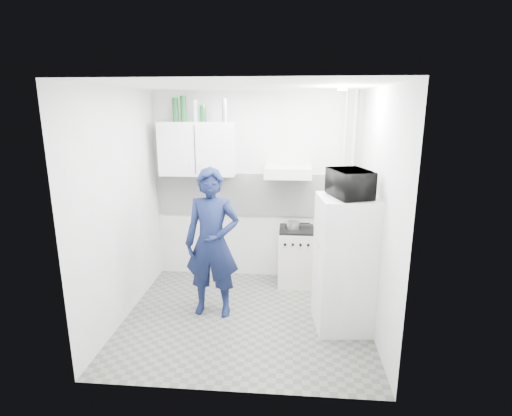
{
  "coord_description": "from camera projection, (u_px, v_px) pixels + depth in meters",
  "views": [
    {
      "loc": [
        0.48,
        -4.17,
        2.4
      ],
      "look_at": [
        0.09,
        0.3,
        1.25
      ],
      "focal_mm": 28.0,
      "sensor_mm": 36.0,
      "label": 1
    }
  ],
  "objects": [
    {
      "name": "floor",
      "position": [
        246.0,
        318.0,
        4.66
      ],
      "size": [
        2.8,
        2.8,
        0.0
      ],
      "primitive_type": "plane",
      "color": "slate",
      "rests_on": "ground"
    },
    {
      "name": "ceiling",
      "position": [
        244.0,
        85.0,
        4.02
      ],
      "size": [
        2.8,
        2.8,
        0.0
      ],
      "primitive_type": "plane",
      "color": "white",
      "rests_on": "wall_back"
    },
    {
      "name": "wall_back",
      "position": [
        255.0,
        188.0,
        5.54
      ],
      "size": [
        2.8,
        0.0,
        2.8
      ],
      "primitive_type": "plane",
      "rotation": [
        1.57,
        0.0,
        0.0
      ],
      "color": "silver",
      "rests_on": "floor"
    },
    {
      "name": "wall_left",
      "position": [
        121.0,
        207.0,
        4.46
      ],
      "size": [
        0.0,
        2.6,
        2.6
      ],
      "primitive_type": "plane",
      "rotation": [
        1.57,
        0.0,
        1.57
      ],
      "color": "silver",
      "rests_on": "floor"
    },
    {
      "name": "wall_right",
      "position": [
        376.0,
        213.0,
        4.22
      ],
      "size": [
        0.0,
        2.6,
        2.6
      ],
      "primitive_type": "plane",
      "rotation": [
        1.57,
        0.0,
        -1.57
      ],
      "color": "silver",
      "rests_on": "floor"
    },
    {
      "name": "person",
      "position": [
        212.0,
        243.0,
        4.58
      ],
      "size": [
        0.65,
        0.45,
        1.74
      ],
      "primitive_type": "imported",
      "rotation": [
        0.0,
        0.0,
        -0.05
      ],
      "color": "#0F1738",
      "rests_on": "floor"
    },
    {
      "name": "stove",
      "position": [
        296.0,
        257.0,
        5.48
      ],
      "size": [
        0.48,
        0.48,
        0.77
      ],
      "primitive_type": "cube",
      "color": "silver",
      "rests_on": "floor"
    },
    {
      "name": "fridge",
      "position": [
        346.0,
        263.0,
        4.33
      ],
      "size": [
        0.68,
        0.68,
        1.48
      ],
      "primitive_type": "cube",
      "rotation": [
        0.0,
        0.0,
        0.11
      ],
      "color": "white",
      "rests_on": "floor"
    },
    {
      "name": "stove_top",
      "position": [
        297.0,
        230.0,
        5.38
      ],
      "size": [
        0.46,
        0.46,
        0.03
      ],
      "primitive_type": "cube",
      "color": "black",
      "rests_on": "stove"
    },
    {
      "name": "saucepan",
      "position": [
        293.0,
        225.0,
        5.37
      ],
      "size": [
        0.18,
        0.18,
        0.1
      ],
      "primitive_type": "cylinder",
      "color": "silver",
      "rests_on": "stove_top"
    },
    {
      "name": "microwave",
      "position": [
        350.0,
        183.0,
        4.11
      ],
      "size": [
        0.6,
        0.49,
        0.29
      ],
      "primitive_type": "imported",
      "rotation": [
        0.0,
        0.0,
        1.87
      ],
      "color": "black",
      "rests_on": "fridge"
    },
    {
      "name": "bottle_b",
      "position": [
        176.0,
        110.0,
        5.2
      ],
      "size": [
        0.08,
        0.08,
        0.3
      ],
      "primitive_type": "cylinder",
      "color": "#144C1E",
      "rests_on": "upper_cabinet"
    },
    {
      "name": "bottle_c",
      "position": [
        183.0,
        109.0,
        5.19
      ],
      "size": [
        0.08,
        0.08,
        0.33
      ],
      "primitive_type": "cylinder",
      "color": "#144C1E",
      "rests_on": "upper_cabinet"
    },
    {
      "name": "bottle_d",
      "position": [
        195.0,
        111.0,
        5.18
      ],
      "size": [
        0.06,
        0.06,
        0.28
      ],
      "primitive_type": "cylinder",
      "color": "#B2B7BC",
      "rests_on": "upper_cabinet"
    },
    {
      "name": "canister_a",
      "position": [
        203.0,
        113.0,
        5.18
      ],
      "size": [
        0.08,
        0.08,
        0.21
      ],
      "primitive_type": "cylinder",
      "color": "#144C1E",
      "rests_on": "upper_cabinet"
    },
    {
      "name": "bottle_e",
      "position": [
        225.0,
        110.0,
        5.15
      ],
      "size": [
        0.07,
        0.07,
        0.29
      ],
      "primitive_type": "cylinder",
      "color": "silver",
      "rests_on": "upper_cabinet"
    },
    {
      "name": "upper_cabinet",
      "position": [
        198.0,
        149.0,
        5.3
      ],
      "size": [
        1.0,
        0.35,
        0.7
      ],
      "primitive_type": "cube",
      "color": "white",
      "rests_on": "wall_back"
    },
    {
      "name": "range_hood",
      "position": [
        288.0,
        172.0,
        5.2
      ],
      "size": [
        0.6,
        0.5,
        0.14
      ],
      "primitive_type": "cube",
      "color": "silver",
      "rests_on": "wall_back"
    },
    {
      "name": "backsplash",
      "position": [
        255.0,
        195.0,
        5.55
      ],
      "size": [
        2.74,
        0.03,
        0.6
      ],
      "primitive_type": "cube",
      "color": "white",
      "rests_on": "wall_back"
    },
    {
      "name": "pipe_a",
      "position": [
        351.0,
        190.0,
        5.36
      ],
      "size": [
        0.05,
        0.05,
        2.6
      ],
      "primitive_type": "cylinder",
      "color": "silver",
      "rests_on": "floor"
    },
    {
      "name": "pipe_b",
      "position": [
        342.0,
        190.0,
        5.37
      ],
      "size": [
        0.04,
        0.04,
        2.6
      ],
      "primitive_type": "cylinder",
      "color": "silver",
      "rests_on": "floor"
    },
    {
      "name": "ceiling_spot_fixture",
      "position": [
        342.0,
        89.0,
        4.13
      ],
      "size": [
        0.1,
        0.1,
        0.02
      ],
      "primitive_type": "cylinder",
      "color": "white",
      "rests_on": "ceiling"
    }
  ]
}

